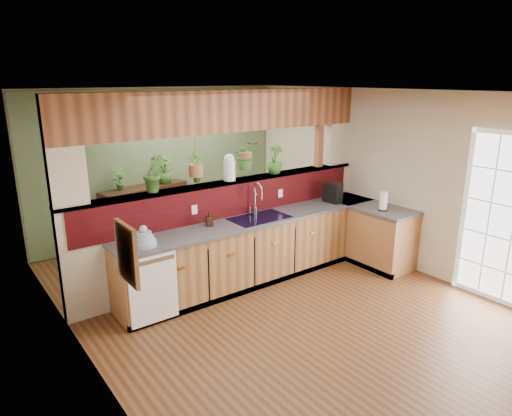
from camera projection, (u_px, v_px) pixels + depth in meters
ground at (291, 310)px, 5.61m from camera, size 4.60×7.00×0.01m
ceiling at (296, 93)px, 4.89m from camera, size 4.60×7.00×0.01m
wall_back at (161, 164)px, 7.95m from camera, size 4.60×0.02×2.60m
wall_left at (92, 253)px, 3.94m from camera, size 0.02×7.00×2.60m
wall_right at (414, 182)px, 6.57m from camera, size 0.02×7.00×2.60m
pass_through_partition at (231, 194)px, 6.34m from camera, size 4.60×0.21×2.60m
pass_through_ledge at (229, 182)px, 6.27m from camera, size 4.60×0.21×0.04m
header_beam at (227, 111)px, 6.01m from camera, size 4.60×0.15×0.55m
sage_backwall at (162, 164)px, 7.94m from camera, size 4.55×0.02×2.55m
countertop at (296, 242)px, 6.64m from camera, size 4.14×1.52×0.90m
dishwasher at (154, 289)px, 5.15m from camera, size 0.58×0.03×0.82m
navy_sink at (259, 223)px, 6.28m from camera, size 0.82×0.50×0.18m
french_door at (501, 221)px, 5.62m from camera, size 0.06×1.02×2.16m
framed_print at (127, 253)px, 3.26m from camera, size 0.04×0.35×0.45m
faucet at (257, 197)px, 6.35m from camera, size 0.20×0.20×0.46m
dish_stack at (144, 240)px, 5.20m from camera, size 0.28×0.28×0.25m
soap_dispenser at (209, 219)px, 5.89m from camera, size 0.11×0.11×0.19m
coffee_maker at (333, 193)px, 6.99m from camera, size 0.16×0.28×0.31m
paper_towel at (383, 202)px, 6.57m from camera, size 0.14×0.14×0.29m
glass_jar at (229, 167)px, 6.23m from camera, size 0.16×0.16×0.37m
ledge_plant_left at (154, 173)px, 5.58m from camera, size 0.32×0.29×0.48m
ledge_plant_right at (275, 159)px, 6.67m from camera, size 0.29×0.29×0.42m
hanging_plant_a at (196, 158)px, 5.88m from camera, size 0.23×0.19×0.54m
hanging_plant_b at (246, 143)px, 6.30m from camera, size 0.42×0.38×0.51m
shelving_console at (146, 215)px, 7.73m from camera, size 1.56×0.70×1.01m
shelf_plant_a at (119, 178)px, 7.29m from camera, size 0.24×0.19×0.40m
shelf_plant_b at (165, 170)px, 7.74m from camera, size 0.28×0.28×0.48m
floor_plant at (266, 221)px, 7.78m from camera, size 0.80×0.72×0.80m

